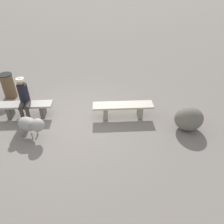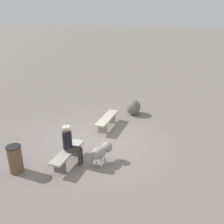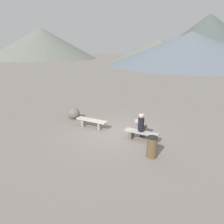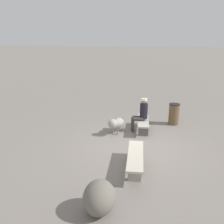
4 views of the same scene
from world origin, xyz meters
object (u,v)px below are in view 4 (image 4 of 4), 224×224
object	(u,v)px
bench_left	(135,159)
dog	(116,123)
bench_right	(143,123)
seated_person	(141,113)
boulder	(99,197)
trash_bin	(174,114)

from	to	relation	value
bench_left	dog	bearing A→B (deg)	16.77
bench_left	bench_right	xyz separation A→B (m)	(3.06, 0.08, -0.02)
bench_right	dog	bearing A→B (deg)	113.01
seated_person	dog	world-z (taller)	seated_person
bench_right	boulder	size ratio (longest dim) A/B	2.06
bench_right	seated_person	bearing A→B (deg)	121.54
seated_person	dog	xyz separation A→B (m)	(-0.47, 0.89, -0.34)
seated_person	boulder	bearing A→B (deg)	163.61
dog	boulder	bearing A→B (deg)	28.32
bench_right	boulder	world-z (taller)	boulder
dog	seated_person	bearing A→B (deg)	139.26
trash_bin	dog	bearing A→B (deg)	126.66
bench_left	bench_right	distance (m)	3.07
bench_left	boulder	bearing A→B (deg)	159.23
bench_right	seated_person	xyz separation A→B (m)	(-0.07, 0.09, 0.44)
dog	trash_bin	xyz separation A→B (m)	(1.61, -2.16, 0.03)
dog	trash_bin	world-z (taller)	trash_bin
seated_person	boulder	xyz separation A→B (m)	(-4.91, 0.34, -0.40)
seated_person	dog	bearing A→B (deg)	105.57
bench_left	boulder	world-z (taller)	boulder
bench_right	boulder	xyz separation A→B (m)	(-4.97, 0.42, 0.04)
bench_left	dog	world-z (taller)	dog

